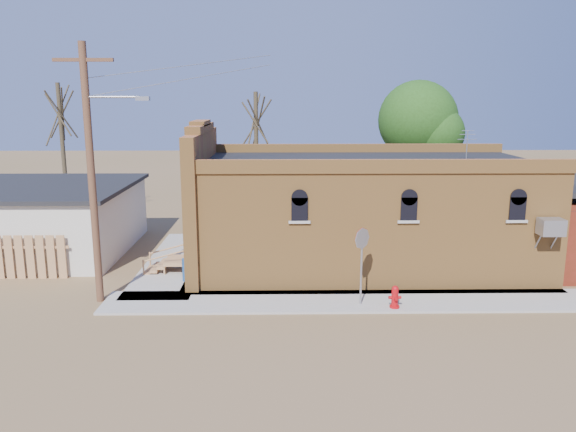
{
  "coord_description": "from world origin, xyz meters",
  "views": [
    {
      "loc": [
        -1.73,
        -18.05,
        7.18
      ],
      "look_at": [
        -1.38,
        4.54,
        2.4
      ],
      "focal_mm": 35.0,
      "sensor_mm": 36.0,
      "label": 1
    }
  ],
  "objects_px": {
    "utility_pole": "(93,169)",
    "fire_hydrant": "(395,297)",
    "brick_bar": "(358,213)",
    "stop_sign": "(362,246)",
    "trash_barrel": "(190,270)"
  },
  "relations": [
    {
      "from": "brick_bar",
      "to": "fire_hydrant",
      "type": "height_order",
      "value": "brick_bar"
    },
    {
      "from": "brick_bar",
      "to": "stop_sign",
      "type": "height_order",
      "value": "brick_bar"
    },
    {
      "from": "brick_bar",
      "to": "trash_barrel",
      "type": "distance_m",
      "value": 7.52
    },
    {
      "from": "trash_barrel",
      "to": "fire_hydrant",
      "type": "bearing_deg",
      "value": -22.29
    },
    {
      "from": "brick_bar",
      "to": "stop_sign",
      "type": "relative_size",
      "value": 5.96
    },
    {
      "from": "fire_hydrant",
      "to": "stop_sign",
      "type": "height_order",
      "value": "stop_sign"
    },
    {
      "from": "brick_bar",
      "to": "trash_barrel",
      "type": "height_order",
      "value": "brick_bar"
    },
    {
      "from": "utility_pole",
      "to": "stop_sign",
      "type": "height_order",
      "value": "utility_pole"
    },
    {
      "from": "utility_pole",
      "to": "fire_hydrant",
      "type": "height_order",
      "value": "utility_pole"
    },
    {
      "from": "fire_hydrant",
      "to": "stop_sign",
      "type": "bearing_deg",
      "value": 156.87
    },
    {
      "from": "utility_pole",
      "to": "fire_hydrant",
      "type": "xyz_separation_m",
      "value": [
        10.38,
        -1.03,
        -4.3
      ]
    },
    {
      "from": "stop_sign",
      "to": "trash_barrel",
      "type": "distance_m",
      "value": 7.16
    },
    {
      "from": "fire_hydrant",
      "to": "brick_bar",
      "type": "bearing_deg",
      "value": 90.19
    },
    {
      "from": "brick_bar",
      "to": "utility_pole",
      "type": "relative_size",
      "value": 1.82
    },
    {
      "from": "utility_pole",
      "to": "trash_barrel",
      "type": "relative_size",
      "value": 10.26
    }
  ]
}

